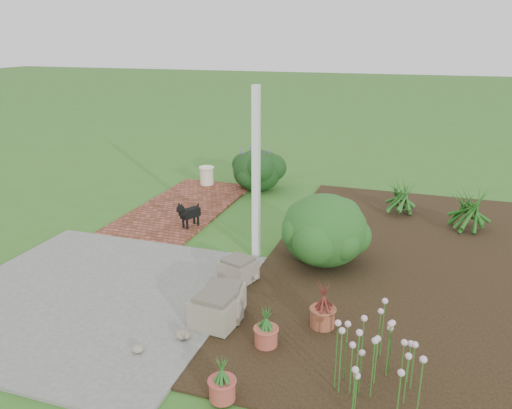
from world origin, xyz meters
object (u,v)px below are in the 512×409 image
(stone_trough_near, at_px, (216,311))
(black_dog, at_px, (188,213))
(evergreen_shrub, at_px, (324,228))
(cream_ceramic_urn, at_px, (207,176))

(stone_trough_near, distance_m, black_dog, 3.08)
(stone_trough_near, bearing_deg, evergreen_shrub, 67.85)
(stone_trough_near, relative_size, black_dog, 0.99)
(stone_trough_near, bearing_deg, cream_ceramic_urn, 114.79)
(stone_trough_near, distance_m, cream_ceramic_urn, 5.62)
(black_dog, bearing_deg, evergreen_shrub, 10.12)
(black_dog, xyz_separation_m, evergreen_shrub, (2.42, -0.61, 0.25))
(black_dog, bearing_deg, stone_trough_near, -34.40)
(stone_trough_near, xyz_separation_m, cream_ceramic_urn, (-2.35, 5.10, 0.04))
(stone_trough_near, distance_m, evergreen_shrub, 2.21)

